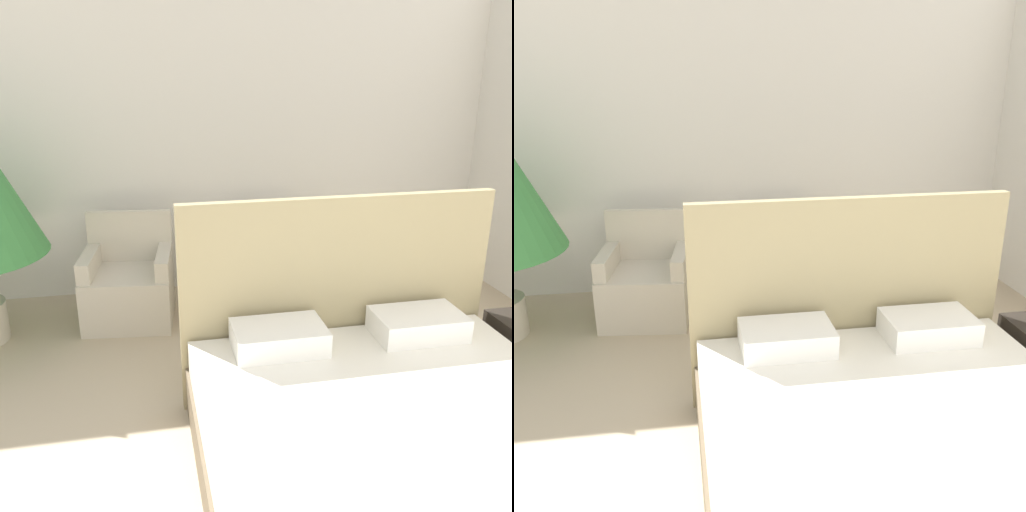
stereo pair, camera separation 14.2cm
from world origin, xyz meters
TOP-DOWN VIEW (x-y plane):
  - wall_back at (0.00, 4.23)m, footprint 10.00×0.06m
  - bed at (0.51, 1.33)m, footprint 1.88×2.10m
  - armchair_near_window_left at (-0.74, 3.59)m, footprint 0.74×0.69m
  - armchair_near_window_right at (0.33, 3.59)m, footprint 0.70×0.65m

SIDE VIEW (x-z plane):
  - armchair_near_window_left at x=-0.74m, z-range -0.15..0.68m
  - armchair_near_window_right at x=0.33m, z-range -0.15..0.68m
  - bed at x=0.51m, z-range -0.36..0.89m
  - wall_back at x=0.00m, z-range 0.00..2.90m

